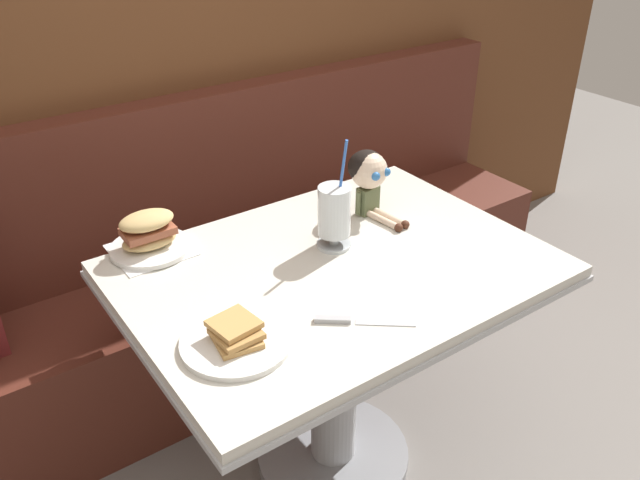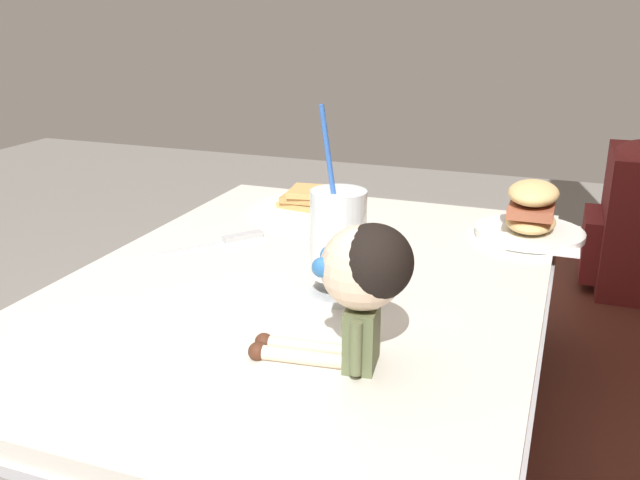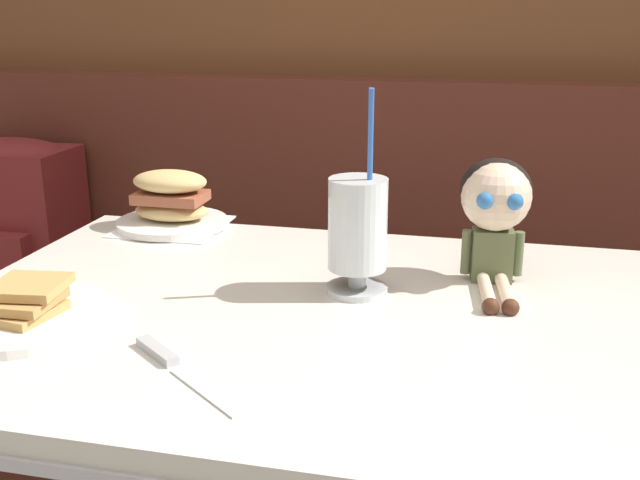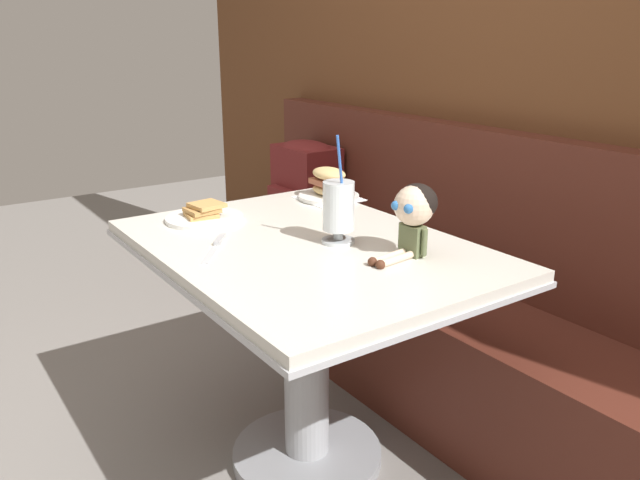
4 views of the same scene
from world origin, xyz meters
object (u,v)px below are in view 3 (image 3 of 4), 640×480
Objects in this scene: milkshake_glass at (358,229)px; seated_doll at (496,203)px; sandwich_plate at (171,205)px; backpack at (14,217)px; toast_plate at (26,312)px; butter_knife at (170,361)px.

milkshake_glass reaches higher than seated_doll.
sandwich_plate is 0.65m from seated_doll.
toast_plate is at bearing -54.10° from backpack.
milkshake_glass is at bearing 27.21° from toast_plate.
seated_doll is (0.63, -0.17, 0.08)m from sandwich_plate.
backpack is (-0.97, 0.52, -0.18)m from milkshake_glass.
toast_plate is 0.26m from butter_knife.
seated_doll is 0.55× the size of backpack.
milkshake_glass is at bearing -32.38° from sandwich_plate.
toast_plate is at bearing -152.85° from seated_doll.
butter_knife is at bearing -133.61° from seated_doll.
sandwich_plate is at bearing -25.09° from backpack.
toast_plate is 0.62× the size of backpack.
butter_knife is at bearing -66.54° from sandwich_plate.
butter_knife is (-0.18, -0.30, -0.10)m from milkshake_glass.
seated_doll is (0.20, 0.10, 0.03)m from milkshake_glass.
toast_plate is at bearing -90.42° from sandwich_plate.
sandwich_plate is at bearing 89.58° from toast_plate.
milkshake_glass is at bearing -153.00° from seated_doll.
butter_knife is at bearing -46.15° from backpack.
milkshake_glass is at bearing 58.84° from butter_knife.
milkshake_glass is 0.36m from butter_knife.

